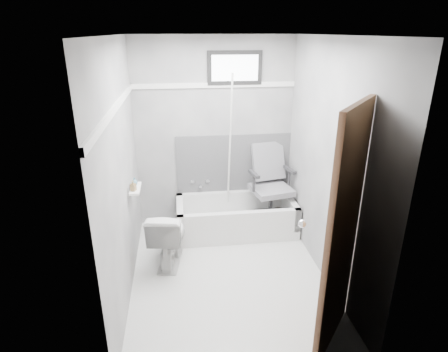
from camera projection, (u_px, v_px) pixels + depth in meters
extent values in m
plane|color=white|center=(228.00, 275.00, 4.00)|extent=(2.60, 2.60, 0.00)
plane|color=silver|center=(229.00, 35.00, 3.13)|extent=(2.60, 2.60, 0.00)
cube|color=slate|center=(214.00, 135.00, 4.76)|extent=(2.00, 0.02, 2.40)
cube|color=slate|center=(257.00, 240.00, 2.36)|extent=(2.00, 0.02, 2.40)
cube|color=slate|center=(121.00, 174.00, 3.44)|extent=(0.02, 2.60, 2.40)
cube|color=slate|center=(329.00, 165.00, 3.68)|extent=(0.02, 2.60, 2.40)
imported|color=silver|center=(168.00, 236.00, 4.11)|extent=(0.47, 0.71, 0.65)
cube|color=#4C4C4F|center=(234.00, 164.00, 4.93)|extent=(1.50, 0.02, 0.78)
cube|color=white|center=(214.00, 85.00, 4.53)|extent=(2.00, 0.02, 0.06)
cube|color=white|center=(116.00, 107.00, 3.22)|extent=(0.02, 2.60, 0.06)
cylinder|color=silver|center=(230.00, 151.00, 4.61)|extent=(0.02, 0.40, 1.92)
cube|color=white|center=(135.00, 189.00, 3.89)|extent=(0.10, 0.32, 0.02)
imported|color=olive|center=(133.00, 186.00, 3.80)|extent=(0.07, 0.07, 0.11)
imported|color=teal|center=(134.00, 181.00, 3.93)|extent=(0.09, 0.09, 0.08)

